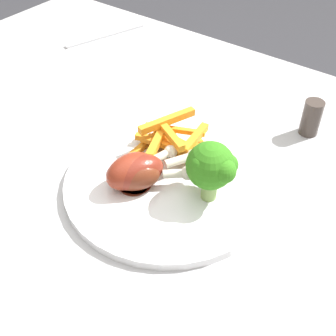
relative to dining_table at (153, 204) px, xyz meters
The scene contains 10 objects.
dining_table is the anchor object (origin of this frame).
dinner_plate 0.12m from the dining_table, 29.00° to the right, with size 0.29×0.29×0.01m, color white.
broccoli_floret_front 0.19m from the dining_table, ahead, with size 0.07×0.06×0.08m.
broccoli_floret_middle 0.19m from the dining_table, 11.65° to the right, with size 0.04×0.04×0.06m.
carrot_fries_pile 0.13m from the dining_table, 51.06° to the left, with size 0.14×0.13×0.04m.
chicken_drumstick_near 0.15m from the dining_table, 67.14° to the right, with size 0.11×0.10×0.04m.
chicken_drumstick_far 0.15m from the dining_table, 65.29° to the right, with size 0.09×0.13×0.05m.
chicken_drumstick_extra 0.15m from the dining_table, 73.27° to the right, with size 0.06×0.12×0.05m.
fork 0.44m from the dining_table, 142.03° to the left, with size 0.19×0.01×0.01m, color silver.
pepper_shaker 0.29m from the dining_table, 51.94° to the left, with size 0.03×0.03×0.06m, color #423833.
Camera 1 is at (0.32, -0.38, 1.13)m, focal length 46.91 mm.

